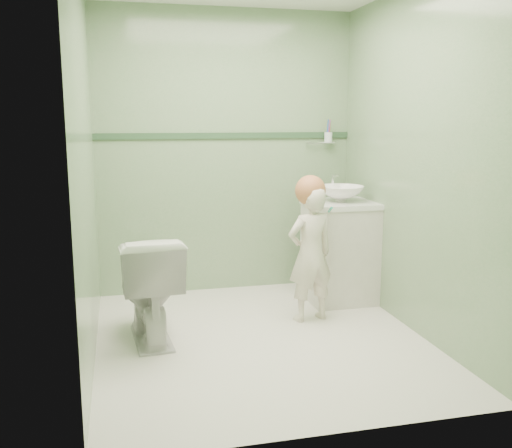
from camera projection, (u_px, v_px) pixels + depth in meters
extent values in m
plane|color=white|center=(261.00, 339.00, 3.95)|extent=(2.50, 2.50, 0.00)
cube|color=#79A172|center=(226.00, 153.00, 4.93)|extent=(2.20, 0.04, 2.40)
cube|color=#79A172|center=(330.00, 187.00, 2.54)|extent=(2.20, 0.04, 2.40)
cube|color=#79A172|center=(85.00, 168.00, 3.48)|extent=(0.04, 2.50, 2.40)
cube|color=#79A172|center=(415.00, 162.00, 3.99)|extent=(0.04, 2.50, 2.40)
cube|color=#2D4E31|center=(226.00, 136.00, 4.89)|extent=(2.20, 0.02, 0.05)
cube|color=beige|center=(339.00, 253.00, 4.74)|extent=(0.52, 0.50, 0.80)
cube|color=white|center=(341.00, 204.00, 4.67)|extent=(0.54, 0.52, 0.04)
imported|color=white|center=(341.00, 194.00, 4.65)|extent=(0.37, 0.37, 0.13)
cylinder|color=silver|center=(332.00, 184.00, 4.83)|extent=(0.03, 0.03, 0.18)
cylinder|color=silver|center=(335.00, 175.00, 4.77)|extent=(0.02, 0.12, 0.02)
cylinder|color=silver|center=(321.00, 143.00, 5.06)|extent=(0.26, 0.02, 0.02)
cylinder|color=silver|center=(328.00, 137.00, 5.05)|extent=(0.07, 0.07, 0.09)
cylinder|color=#DE472C|center=(330.00, 129.00, 5.04)|extent=(0.01, 0.01, 0.17)
cylinder|color=blue|center=(327.00, 129.00, 5.03)|extent=(0.01, 0.01, 0.17)
cylinder|color=gold|center=(329.00, 129.00, 5.04)|extent=(0.01, 0.01, 0.17)
cylinder|color=purple|center=(329.00, 129.00, 5.02)|extent=(0.01, 0.01, 0.17)
imported|color=white|center=(149.00, 287.00, 3.90)|extent=(0.47, 0.76, 0.74)
imported|color=white|center=(310.00, 254.00, 4.25)|extent=(0.41, 0.31, 1.01)
sphere|color=#B46B41|center=(310.00, 190.00, 4.19)|extent=(0.23, 0.23, 0.23)
cylinder|color=#178670|center=(330.00, 210.00, 4.11)|extent=(0.05, 0.14, 0.06)
cube|color=white|center=(319.00, 204.00, 4.12)|extent=(0.03, 0.03, 0.02)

